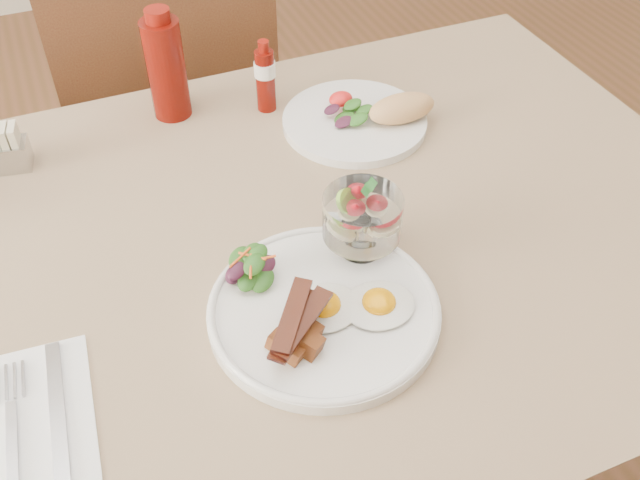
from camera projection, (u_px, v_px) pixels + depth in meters
table at (271, 288)px, 1.01m from camera, size 1.33×0.88×0.75m
chair_far at (171, 122)px, 1.55m from camera, size 0.42×0.42×0.93m
main_plate at (324, 311)px, 0.86m from camera, size 0.28×0.28×0.02m
fried_eggs at (351, 305)px, 0.84m from camera, size 0.17×0.12×0.02m
bacon_potato_pile at (298, 331)px, 0.80m from camera, size 0.10×0.10×0.04m
side_salad at (252, 268)px, 0.87m from camera, size 0.07×0.07×0.04m
fruit_cup at (362, 217)px, 0.88m from camera, size 0.10×0.10×0.10m
second_plate at (366, 117)px, 1.14m from camera, size 0.24×0.23×0.06m
ketchup_bottle at (166, 67)px, 1.11m from camera, size 0.08×0.08×0.18m
hot_sauce_bottle at (265, 77)px, 1.14m from camera, size 0.05×0.05×0.12m
sugar_caddy at (1, 151)px, 1.05m from camera, size 0.08×0.06×0.07m
napkin_cutlery at (37, 428)px, 0.75m from camera, size 0.14×0.23×0.01m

